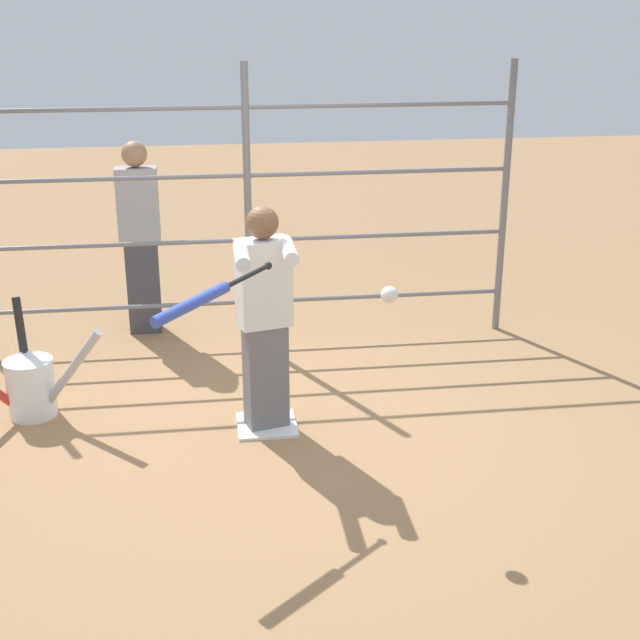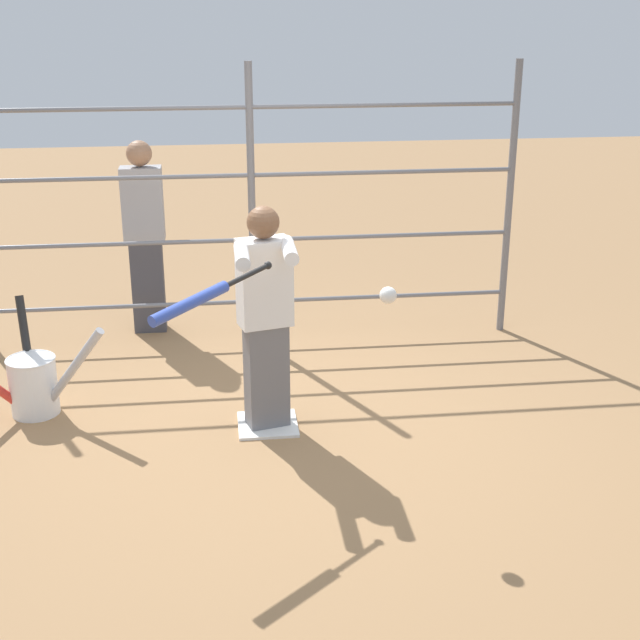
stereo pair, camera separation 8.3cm
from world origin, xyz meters
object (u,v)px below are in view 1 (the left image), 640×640
(batter, at_px, (265,313))
(softball_in_flight, at_px, (389,295))
(bat_bucket, at_px, (30,384))
(bystander_behind_fence, at_px, (140,235))
(baseball_bat_swinging, at_px, (202,299))

(batter, height_order, softball_in_flight, batter)
(bat_bucket, relative_size, bystander_behind_fence, 0.69)
(baseball_bat_swinging, relative_size, bystander_behind_fence, 0.43)
(baseball_bat_swinging, height_order, bat_bucket, baseball_bat_swinging)
(baseball_bat_swinging, bearing_deg, batter, -116.54)
(baseball_bat_swinging, distance_m, bystander_behind_fence, 2.83)
(batter, distance_m, softball_in_flight, 1.12)
(baseball_bat_swinging, bearing_deg, softball_in_flight, 177.35)
(baseball_bat_swinging, bearing_deg, bystander_behind_fence, -79.85)
(baseball_bat_swinging, xyz_separation_m, bat_bucket, (1.20, -1.19, -0.97))
(batter, bearing_deg, bystander_behind_fence, -65.70)
(softball_in_flight, relative_size, bystander_behind_fence, 0.06)
(batter, bearing_deg, softball_in_flight, 127.05)
(batter, height_order, bystander_behind_fence, bystander_behind_fence)
(bystander_behind_fence, bearing_deg, bat_bucket, 65.76)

